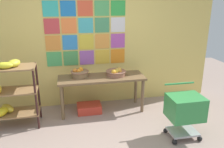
{
  "coord_description": "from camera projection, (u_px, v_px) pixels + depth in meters",
  "views": [
    {
      "loc": [
        -0.52,
        -2.71,
        2.13
      ],
      "look_at": [
        0.21,
        0.87,
        0.93
      ],
      "focal_mm": 37.24,
      "sensor_mm": 36.0,
      "label": 1
    }
  ],
  "objects": [
    {
      "name": "fruit_basket_back_right",
      "position": [
        116.0,
        72.0,
        4.46
      ],
      "size": [
        0.39,
        0.39,
        0.15
      ],
      "color": "#95614B",
      "rests_on": "display_table"
    },
    {
      "name": "banana_shelf_unit",
      "position": [
        4.0,
        88.0,
        3.83
      ],
      "size": [
        0.91,
        0.46,
        1.2
      ],
      "color": "#331A18",
      "rests_on": "ground"
    },
    {
      "name": "display_table",
      "position": [
        102.0,
        81.0,
        4.44
      ],
      "size": [
        1.63,
        0.56,
        0.7
      ],
      "color": "brown",
      "rests_on": "ground"
    },
    {
      "name": "fruit_basket_left",
      "position": [
        80.0,
        73.0,
        4.4
      ],
      "size": [
        0.34,
        0.34,
        0.17
      ],
      "color": "olive",
      "rests_on": "display_table"
    },
    {
      "name": "back_wall_with_art",
      "position": [
        91.0,
        32.0,
        4.54
      ],
      "size": [
        5.1,
        0.07,
        2.98
      ],
      "color": "#E1C564",
      "rests_on": "ground"
    },
    {
      "name": "shopping_cart",
      "position": [
        185.0,
        109.0,
        3.59
      ],
      "size": [
        0.52,
        0.47,
        0.84
      ],
      "rotation": [
        0.0,
        0.0,
        -0.2
      ],
      "color": "black",
      "rests_on": "ground"
    },
    {
      "name": "produce_crate_under_table",
      "position": [
        89.0,
        108.0,
        4.53
      ],
      "size": [
        0.46,
        0.32,
        0.16
      ],
      "primitive_type": "cube",
      "color": "red",
      "rests_on": "ground"
    }
  ]
}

